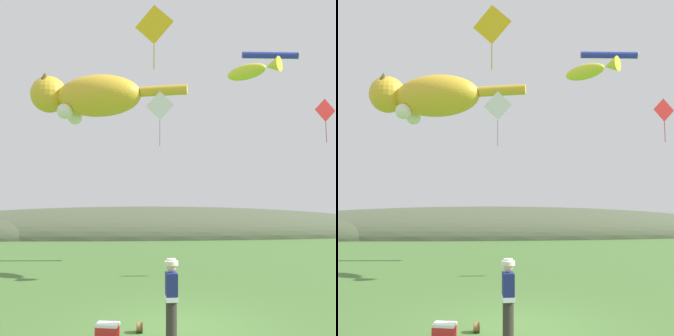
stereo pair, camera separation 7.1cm
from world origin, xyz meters
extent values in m
plane|color=#477033|center=(0.00, 0.00, 0.00)|extent=(120.00, 120.00, 0.00)
ellipsoid|color=#4C563D|center=(0.00, 30.20, 0.00)|extent=(59.62, 14.26, 5.90)
ellipsoid|color=#4C563D|center=(-13.04, 27.99, 0.00)|extent=(16.26, 9.06, 4.26)
cylinder|color=#332D28|center=(-0.31, -0.98, 0.44)|extent=(0.24, 0.24, 0.88)
cube|color=navy|center=(-0.31, -0.98, 1.18)|extent=(0.25, 0.41, 0.60)
cube|color=white|center=(-0.31, -0.98, 0.94)|extent=(0.27, 0.43, 0.10)
sphere|color=beige|center=(-0.31, -0.98, 1.59)|extent=(0.20, 0.20, 0.20)
cylinder|color=silver|center=(-0.31, -0.98, 1.68)|extent=(0.30, 0.30, 0.09)
cylinder|color=silver|center=(-0.31, -0.98, 1.74)|extent=(0.20, 0.20, 0.07)
cylinder|color=olive|center=(-0.99, -0.23, 0.13)|extent=(0.13, 0.19, 0.19)
cylinder|color=brown|center=(-1.06, -0.23, 0.13)|extent=(0.02, 0.25, 0.25)
cylinder|color=brown|center=(-0.92, -0.23, 0.13)|extent=(0.02, 0.25, 0.25)
cube|color=red|center=(-1.69, -0.68, 0.15)|extent=(0.53, 0.41, 0.30)
cube|color=white|center=(-1.69, -0.68, 0.33)|extent=(0.54, 0.42, 0.06)
ellipsoid|color=gold|center=(-2.93, 7.99, 8.07)|extent=(4.45, 3.04, 1.93)
ellipsoid|color=white|center=(-3.12, 8.03, 7.72)|extent=(2.84, 1.77, 1.06)
sphere|color=gold|center=(-5.37, 8.59, 8.27)|extent=(1.74, 1.74, 1.74)
cone|color=#503E10|center=(-5.48, 8.12, 8.90)|extent=(0.75, 0.75, 0.58)
cone|color=#503E10|center=(-5.25, 9.05, 8.90)|extent=(0.75, 0.75, 0.58)
sphere|color=white|center=(-4.45, 7.76, 7.25)|extent=(0.70, 0.70, 0.70)
sphere|color=white|center=(-4.17, 8.89, 7.25)|extent=(0.70, 0.70, 0.70)
cylinder|color=gold|center=(0.07, 7.24, 8.17)|extent=(2.18, 0.96, 0.46)
ellipsoid|color=yellow|center=(3.63, 6.32, 8.80)|extent=(1.81, 1.78, 0.65)
cone|color=yellow|center=(4.52, 5.47, 8.80)|extent=(0.88, 0.88, 0.65)
cone|color=yellow|center=(3.59, 6.36, 9.07)|extent=(0.43, 0.43, 0.30)
sphere|color=black|center=(3.36, 6.90, 8.85)|extent=(0.15, 0.15, 0.15)
cylinder|color=#2633A5|center=(6.24, 10.38, 11.35)|extent=(3.16, 0.51, 0.36)
torus|color=white|center=(7.82, 10.30, 11.35)|extent=(0.08, 0.44, 0.44)
cube|color=white|center=(-0.34, 3.25, 6.36)|extent=(0.96, 0.33, 1.01)
cylinder|color=black|center=(-0.34, 3.26, 6.36)|extent=(0.65, 0.23, 0.02)
cube|color=#A9A9A9|center=(-0.34, 3.25, 5.41)|extent=(0.03, 0.02, 0.90)
cube|color=red|center=(6.99, 6.00, 7.07)|extent=(1.01, 0.20, 1.02)
cylinder|color=black|center=(6.99, 6.02, 7.07)|extent=(0.68, 0.14, 0.02)
cube|color=maroon|center=(6.99, 6.00, 6.11)|extent=(0.03, 0.01, 0.90)
cube|color=yellow|center=(-0.55, 3.07, 9.18)|extent=(1.32, 0.58, 1.43)
cylinder|color=black|center=(-0.55, 3.09, 9.18)|extent=(0.89, 0.39, 0.02)
cube|color=#A98511|center=(-0.55, 3.07, 8.02)|extent=(0.03, 0.02, 0.90)
camera|label=1|loc=(-1.03, -9.26, 2.90)|focal=40.00mm
camera|label=2|loc=(-0.96, -9.27, 2.90)|focal=40.00mm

